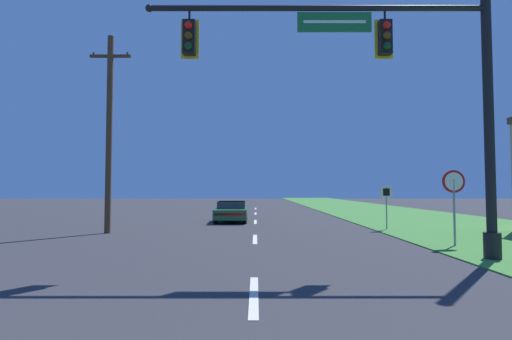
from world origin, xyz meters
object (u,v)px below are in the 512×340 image
object	(u,v)px
signal_mast	(403,86)
car_ahead	(232,211)
utility_pole_near	(110,130)
stop_sign	(454,190)
route_sign_post	(387,197)

from	to	relation	value
signal_mast	car_ahead	xyz separation A→B (m)	(-5.47, 12.87, -4.13)
utility_pole_near	stop_sign	bearing A→B (deg)	-17.21
car_ahead	route_sign_post	xyz separation A→B (m)	(7.56, -4.93, 0.92)
route_sign_post	signal_mast	bearing A→B (deg)	-104.80
signal_mast	route_sign_post	bearing A→B (deg)	75.20
car_ahead	utility_pole_near	bearing A→B (deg)	-128.47
route_sign_post	car_ahead	bearing A→B (deg)	146.89
car_ahead	route_sign_post	world-z (taller)	route_sign_post
stop_sign	route_sign_post	bearing A→B (deg)	95.21
route_sign_post	utility_pole_near	world-z (taller)	utility_pole_near
stop_sign	route_sign_post	size ratio (longest dim) A/B	1.23
stop_sign	utility_pole_near	bearing A→B (deg)	162.79
utility_pole_near	car_ahead	bearing A→B (deg)	51.53
car_ahead	route_sign_post	bearing A→B (deg)	-33.11
signal_mast	route_sign_post	size ratio (longest dim) A/B	4.75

